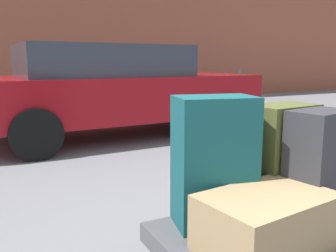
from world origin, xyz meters
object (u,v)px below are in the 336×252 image
at_px(luggage_cart, 275,245).
at_px(suitcase_tan_front_left, 267,221).
at_px(suitcase_charcoal_rear_right, 318,167).
at_px(suitcase_olive_stacked_top, 281,157).
at_px(bicycle_leaning, 231,88).
at_px(bollard_kerb_mid, 205,95).
at_px(bollard_kerb_near, 163,97).
at_px(suitcase_teal_center, 214,161).
at_px(parked_car, 115,89).

xyz_separation_m(luggage_cart, suitcase_tan_front_left, (-0.15, -0.10, 0.20)).
bearing_deg(suitcase_tan_front_left, suitcase_charcoal_rear_right, 6.51).
xyz_separation_m(luggage_cart, suitcase_olive_stacked_top, (0.23, 0.23, 0.37)).
xyz_separation_m(luggage_cart, suitcase_charcoal_rear_right, (0.27, 0.01, 0.37)).
xyz_separation_m(luggage_cart, bicycle_leaning, (5.67, 8.03, 0.10)).
relative_size(suitcase_charcoal_rear_right, bollard_kerb_mid, 0.98).
height_order(luggage_cart, suitcase_olive_stacked_top, suitcase_olive_stacked_top).
distance_m(suitcase_olive_stacked_top, bollard_kerb_near, 7.16).
bearing_deg(suitcase_teal_center, suitcase_tan_front_left, -64.53).
distance_m(suitcase_charcoal_rear_right, suitcase_olive_stacked_top, 0.23).
xyz_separation_m(bicycle_leaning, bollard_kerb_near, (-2.89, -1.12, -0.07)).
distance_m(luggage_cart, bicycle_leaning, 9.83).
distance_m(luggage_cart, suitcase_tan_front_left, 0.27).
bearing_deg(suitcase_olive_stacked_top, parked_car, 78.41).
bearing_deg(suitcase_tan_front_left, luggage_cart, 25.16).
bearing_deg(bollard_kerb_near, suitcase_charcoal_rear_right, -109.94).
relative_size(luggage_cart, suitcase_teal_center, 1.70).
distance_m(bicycle_leaning, bollard_kerb_mid, 2.01).
bearing_deg(bicycle_leaning, luggage_cart, -125.23).
height_order(suitcase_olive_stacked_top, parked_car, parked_car).
relative_size(parked_car, bicycle_leaning, 2.55).
bearing_deg(parked_car, suitcase_charcoal_rear_right, -94.44).
bearing_deg(suitcase_olive_stacked_top, bollard_kerb_near, 62.81).
bearing_deg(bollard_kerb_mid, bollard_kerb_near, 180.00).
height_order(bicycle_leaning, bollard_kerb_mid, bicycle_leaning).
height_order(bicycle_leaning, bollard_kerb_near, bicycle_leaning).
height_order(suitcase_teal_center, bicycle_leaning, suitcase_teal_center).
relative_size(suitcase_charcoal_rear_right, suitcase_teal_center, 0.89).
height_order(suitcase_teal_center, bollard_kerb_mid, suitcase_teal_center).
relative_size(bicycle_leaning, bollard_kerb_near, 2.79).
distance_m(suitcase_teal_center, bicycle_leaning, 9.78).
xyz_separation_m(suitcase_charcoal_rear_right, suitcase_teal_center, (-0.50, 0.23, 0.04)).
xyz_separation_m(parked_car, bollard_kerb_mid, (3.40, 2.70, -0.45)).
relative_size(luggage_cart, bicycle_leaning, 0.67).
relative_size(parked_car, bollard_kerb_near, 7.12).
bearing_deg(suitcase_charcoal_rear_right, suitcase_olive_stacked_top, 88.50).
bearing_deg(bollard_kerb_mid, suitcase_charcoal_rear_right, -118.38).
relative_size(bicycle_leaning, bollard_kerb_mid, 2.79).
height_order(suitcase_charcoal_rear_right, bollard_kerb_mid, suitcase_charcoal_rear_right).
height_order(suitcase_tan_front_left, suitcase_olive_stacked_top, suitcase_olive_stacked_top).
distance_m(parked_car, bollard_kerb_mid, 4.37).
bearing_deg(parked_car, suitcase_teal_center, -101.72).
bearing_deg(bollard_kerb_mid, parked_car, -141.55).
distance_m(suitcase_tan_front_left, suitcase_teal_center, 0.40).
relative_size(suitcase_teal_center, suitcase_olive_stacked_top, 1.11).
relative_size(luggage_cart, suitcase_charcoal_rear_right, 1.91).
bearing_deg(suitcase_charcoal_rear_right, bollard_kerb_near, 59.03).
bearing_deg(bollard_kerb_near, suitcase_olive_stacked_top, -110.85).
bearing_deg(suitcase_teal_center, suitcase_olive_stacked_top, 13.27).
bearing_deg(suitcase_olive_stacked_top, bicycle_leaning, 48.76).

